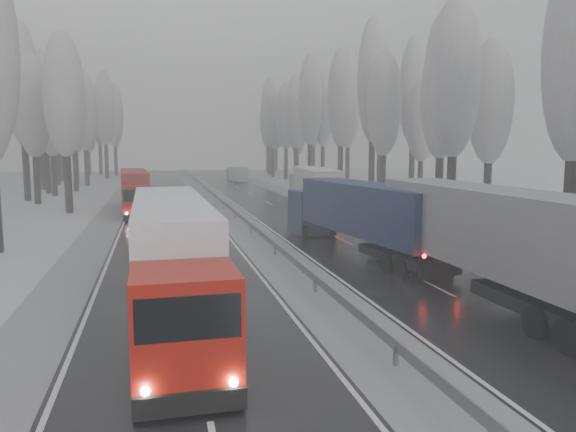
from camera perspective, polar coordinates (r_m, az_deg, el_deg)
name	(u,v)px	position (r m, az deg, el deg)	size (l,w,h in m)	color
carriageway_right	(316,227)	(41.73, 2.89, -1.12)	(7.50, 200.00, 0.03)	black
carriageway_left	(172,232)	(40.12, -11.67, -1.59)	(7.50, 200.00, 0.03)	black
median_slush	(246,229)	(40.59, -4.25, -1.36)	(3.00, 200.00, 0.04)	#989A9F
shoulder_right	(379,225)	(43.35, 9.19, -0.89)	(2.40, 200.00, 0.04)	#989A9F
shoulder_left	(98,234)	(40.30, -18.73, -1.78)	(2.40, 200.00, 0.04)	#989A9F
median_guardrail	(246,221)	(40.50, -4.25, -0.55)	(0.12, 200.00, 0.76)	slate
tree_18	(455,79)	(42.42, 16.60, 13.21)	(3.60, 3.60, 16.58)	black
tree_19	(491,103)	(48.55, 19.91, 10.75)	(3.60, 3.60, 14.57)	black
tree_20	(442,97)	(51.08, 15.33, 11.54)	(3.60, 3.60, 15.71)	black
tree_21	(443,81)	(55.81, 15.45, 13.06)	(3.60, 3.60, 18.62)	black
tree_22	(384,105)	(60.11, 9.75, 11.08)	(3.60, 3.60, 15.86)	black
tree_23	(422,121)	(66.28, 13.43, 9.34)	(3.60, 3.60, 13.55)	black
tree_24	(373,82)	(65.70, 8.64, 13.34)	(3.60, 3.60, 20.49)	black
tree_25	(414,92)	(72.05, 12.64, 12.16)	(3.60, 3.60, 19.44)	black
tree_26	(341,99)	(75.07, 5.41, 11.77)	(3.60, 3.60, 18.78)	black
tree_27	(380,107)	(81.25, 9.36, 10.83)	(3.60, 3.60, 17.62)	black
tree_28	(310,101)	(84.94, 2.27, 11.62)	(3.60, 3.60, 19.62)	black
tree_29	(348,110)	(90.88, 6.14, 10.68)	(3.60, 3.60, 18.11)	black
tree_30	(296,112)	(94.33, 0.79, 10.49)	(3.60, 3.60, 17.86)	black
tree_31	(323,111)	(99.77, 3.57, 10.56)	(3.60, 3.60, 18.58)	black
tree_32	(286,117)	(101.61, -0.22, 10.07)	(3.60, 3.60, 17.33)	black
tree_33	(297,128)	(106.16, 0.96, 8.90)	(3.60, 3.60, 14.33)	black
tree_34	(273,117)	(108.36, -1.55, 9.98)	(3.60, 3.60, 17.63)	black
tree_35	(314,117)	(114.46, 2.63, 10.02)	(3.60, 3.60, 18.25)	black
tree_36	(269,112)	(118.34, -1.91, 10.54)	(3.60, 3.60, 20.23)	black
tree_37	(297,125)	(123.67, 0.94, 9.26)	(3.60, 3.60, 16.37)	black
tree_38	(268,121)	(128.95, -2.09, 9.62)	(3.60, 3.60, 17.97)	black
tree_39	(276,127)	(133.39, -1.22, 9.05)	(3.60, 3.60, 16.19)	black
tree_62	(64,96)	(54.11, -21.82, 11.25)	(3.60, 3.60, 16.04)	black
tree_64	(33,107)	(63.64, -24.50, 10.07)	(3.60, 3.60, 15.42)	black
tree_65	(21,84)	(68.11, -25.46, 11.97)	(3.60, 3.60, 19.48)	black
tree_66	(51,113)	(73.09, -22.94, 9.59)	(3.60, 3.60, 15.23)	black
tree_67	(44,105)	(77.32, -23.52, 10.29)	(3.60, 3.60, 17.09)	black
tree_68	(73,109)	(79.59, -21.02, 10.09)	(3.60, 3.60, 16.65)	black
tree_69	(38,98)	(84.40, -24.02, 10.92)	(3.60, 3.60, 19.35)	black
tree_70	(84,112)	(89.56, -20.00, 9.94)	(3.60, 3.60, 17.09)	black
tree_71	(54,102)	(94.26, -22.68, 10.63)	(3.60, 3.60, 19.61)	black
tree_72	(75,123)	(99.08, -20.85, 8.86)	(3.60, 3.60, 15.11)	black
tree_73	(60,115)	(103.50, -22.19, 9.45)	(3.60, 3.60, 17.22)	black
tree_74	(105,109)	(109.55, -18.14, 10.29)	(3.60, 3.60, 19.68)	black
tree_75	(55,113)	(114.56, -22.57, 9.60)	(3.60, 3.60, 18.60)	black
tree_76	(114,116)	(118.78, -17.25, 9.70)	(3.60, 3.60, 18.55)	black
tree_77	(87,130)	(123.16, -19.70, 8.25)	(3.60, 3.60, 14.32)	black
tree_78	(99,114)	(125.65, -18.67, 9.78)	(3.60, 3.60, 19.55)	black
tree_79	(87,122)	(129.83, -19.71, 8.94)	(3.60, 3.60, 17.07)	black
truck_grey_tarp	(474,231)	(23.98, 18.39, -1.49)	(2.89, 17.15, 4.39)	#48474C
truck_blue_box	(359,212)	(31.65, 7.18, 0.38)	(4.43, 15.59, 3.96)	#1D2649
truck_cream_box	(313,185)	(53.11, 2.57, 3.13)	(3.90, 15.49, 3.94)	#A19F8F
box_truck_distant	(237,174)	(94.69, -5.18, 4.26)	(2.68, 6.96, 2.54)	silver
truck_red_white	(172,250)	(20.14, -11.72, -3.40)	(2.75, 15.92, 4.07)	#A91309
truck_red_red	(135,188)	(53.46, -15.33, 2.77)	(3.15, 14.57, 3.71)	#9C080A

